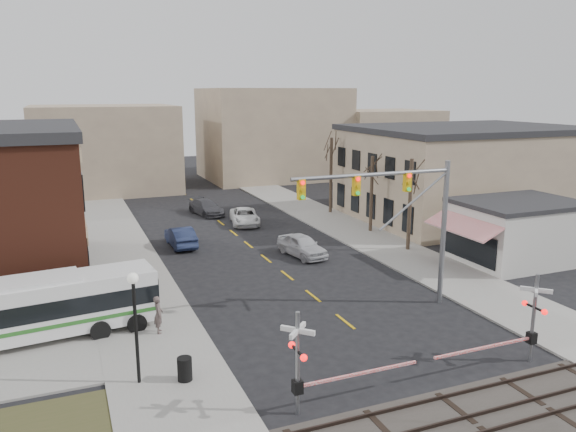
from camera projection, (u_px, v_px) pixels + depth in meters
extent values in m
plane|color=black|center=(365.00, 337.00, 27.08)|extent=(160.00, 160.00, 0.00)
cube|color=gray|center=(118.00, 250.00, 41.67)|extent=(5.00, 60.00, 0.12)
cube|color=gray|center=(345.00, 227.00, 48.64)|extent=(5.00, 60.00, 0.12)
cube|color=#332D28|center=(477.00, 426.00, 19.84)|extent=(160.00, 5.00, 0.06)
cube|color=#2D231E|center=(469.00, 416.00, 20.26)|extent=(160.00, 0.08, 0.14)
cube|color=#2D231E|center=(444.00, 397.00, 21.55)|extent=(160.00, 0.08, 0.14)
cube|color=#2D231E|center=(487.00, 431.00, 19.38)|extent=(160.00, 0.08, 0.14)
cube|color=tan|center=(81.00, 207.00, 36.23)|extent=(0.10, 15.00, 0.50)
cube|color=tan|center=(76.00, 143.00, 35.34)|extent=(0.10, 15.00, 0.70)
cube|color=black|center=(84.00, 244.00, 36.78)|extent=(0.08, 13.00, 2.60)
cube|color=gray|center=(465.00, 175.00, 52.38)|extent=(20.00, 15.00, 8.00)
cube|color=#262628|center=(468.00, 129.00, 51.45)|extent=(20.30, 15.30, 0.50)
cube|color=beige|center=(517.00, 233.00, 38.85)|extent=(8.00, 6.00, 4.00)
cube|color=#262628|center=(520.00, 203.00, 38.38)|extent=(8.20, 6.20, 0.30)
cube|color=red|center=(462.00, 225.00, 36.87)|extent=(1.68, 6.00, 0.87)
cylinder|color=#382B21|center=(410.00, 205.00, 41.03)|extent=(0.28, 0.28, 6.75)
cylinder|color=#382B21|center=(371.00, 194.00, 46.61)|extent=(0.28, 0.28, 6.30)
cylinder|color=#382B21|center=(331.00, 175.00, 53.83)|extent=(0.28, 0.28, 7.20)
cube|color=silver|center=(30.00, 309.00, 26.11)|extent=(11.72, 3.78, 2.52)
cube|color=black|center=(29.00, 305.00, 26.08)|extent=(11.76, 3.83, 0.86)
cube|color=#266521|center=(31.00, 321.00, 26.25)|extent=(11.76, 3.83, 0.19)
cylinder|color=black|center=(32.00, 333.00, 26.38)|extent=(1.24, 2.59, 0.96)
cylinder|color=gray|center=(443.00, 233.00, 30.68)|extent=(0.28, 0.28, 8.00)
cylinder|color=gray|center=(374.00, 175.00, 28.26)|extent=(9.05, 0.20, 0.20)
cube|color=gold|center=(407.00, 182.00, 29.11)|extent=(0.35, 0.30, 1.00)
cube|color=gold|center=(356.00, 186.00, 28.01)|extent=(0.35, 0.30, 1.00)
cube|color=gold|center=(301.00, 189.00, 26.91)|extent=(0.35, 0.30, 1.00)
cylinder|color=gray|center=(298.00, 364.00, 20.20)|extent=(0.16, 0.16, 4.00)
cube|color=silver|center=(298.00, 330.00, 19.92)|extent=(1.00, 1.00, 0.18)
cube|color=silver|center=(298.00, 330.00, 19.92)|extent=(1.00, 1.00, 0.18)
sphere|color=#FF0C0C|center=(304.00, 358.00, 19.59)|extent=(0.26, 0.26, 0.26)
sphere|color=#FF0C0C|center=(292.00, 345.00, 20.59)|extent=(0.26, 0.26, 0.26)
cube|color=black|center=(297.00, 387.00, 20.39)|extent=(0.35, 0.35, 0.50)
cube|color=#FF0C0C|center=(360.00, 374.00, 21.35)|extent=(5.00, 0.10, 0.10)
cylinder|color=gray|center=(533.00, 318.00, 24.26)|extent=(0.16, 0.16, 4.00)
cube|color=silver|center=(536.00, 290.00, 23.98)|extent=(1.00, 1.00, 0.18)
cube|color=silver|center=(536.00, 290.00, 23.98)|extent=(1.00, 1.00, 0.18)
sphere|color=#FF0C0C|center=(545.00, 312.00, 23.65)|extent=(0.26, 0.26, 0.26)
sphere|color=#FF0C0C|center=(525.00, 303.00, 24.65)|extent=(0.26, 0.26, 0.26)
cube|color=black|center=(531.00, 338.00, 24.45)|extent=(0.35, 0.35, 0.50)
cube|color=#FF0C0C|center=(484.00, 348.00, 23.50)|extent=(5.00, 0.10, 0.10)
cylinder|color=black|center=(136.00, 333.00, 22.19)|extent=(0.14, 0.14, 4.26)
sphere|color=silver|center=(133.00, 278.00, 21.70)|extent=(0.44, 0.44, 0.44)
cylinder|color=black|center=(185.00, 369.00, 22.72)|extent=(0.60, 0.60, 0.97)
imported|color=#BABABF|center=(302.00, 245.00, 40.24)|extent=(2.63, 4.87, 1.57)
imported|color=#19213F|center=(181.00, 237.00, 42.77)|extent=(1.74, 4.70, 1.54)
imported|color=silver|center=(245.00, 216.00, 49.98)|extent=(3.27, 5.40, 1.40)
imported|color=#3B3B40|center=(206.00, 207.00, 53.87)|extent=(2.99, 5.21, 1.42)
imported|color=#554744|center=(158.00, 314.00, 27.14)|extent=(0.52, 0.72, 1.86)
imported|color=#36375F|center=(124.00, 300.00, 29.21)|extent=(0.98, 1.03, 1.67)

